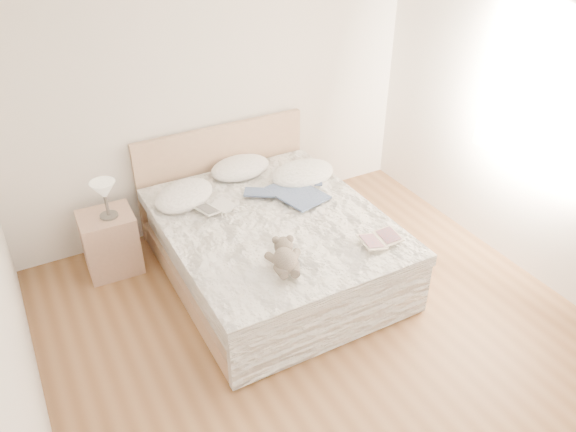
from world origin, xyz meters
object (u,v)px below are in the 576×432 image
at_px(nightstand, 110,242).
at_px(table_lamp, 104,192).
at_px(childrens_book, 380,240).
at_px(photo_book, 216,208).
at_px(teddy_bear, 285,267).
at_px(bed, 269,242).

distance_m(nightstand, table_lamp, 0.52).
distance_m(table_lamp, childrens_book, 2.27).
relative_size(photo_book, childrens_book, 0.91).
xyz_separation_m(photo_book, teddy_bear, (0.12, -1.01, 0.02)).
relative_size(childrens_book, teddy_bear, 1.01).
relative_size(nightstand, table_lamp, 1.69).
height_order(bed, nightstand, bed).
distance_m(bed, photo_book, 0.55).
relative_size(table_lamp, photo_book, 1.10).
xyz_separation_m(childrens_book, teddy_bear, (-0.81, 0.03, 0.02)).
height_order(photo_book, childrens_book, same).
xyz_separation_m(nightstand, childrens_book, (1.77, -1.48, 0.35)).
relative_size(bed, childrens_book, 6.46).
bearing_deg(photo_book, bed, -50.73).
bearing_deg(table_lamp, bed, -29.15).
height_order(nightstand, photo_book, photo_book).
relative_size(nightstand, childrens_book, 1.69).
bearing_deg(table_lamp, nightstand, 132.17).
distance_m(bed, childrens_book, 1.02).
bearing_deg(nightstand, teddy_bear, -56.71).
bearing_deg(photo_book, table_lamp, 134.74).
relative_size(table_lamp, teddy_bear, 1.01).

